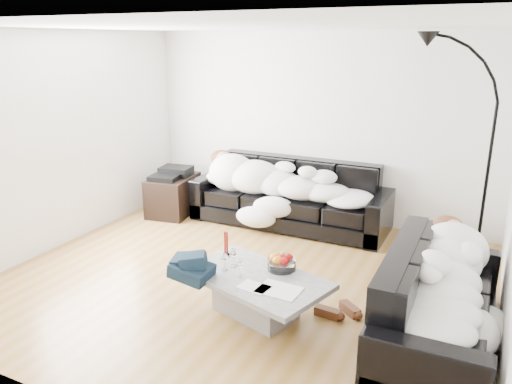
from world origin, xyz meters
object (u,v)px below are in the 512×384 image
at_px(sleeper_back, 288,180).
at_px(floor_lamp, 488,167).
at_px(wine_glass_a, 233,257).
at_px(stereo, 172,173).
at_px(sleeper_right, 443,275).
at_px(wine_glass_b, 224,262).
at_px(shoes, 338,310).
at_px(coffee_table, 255,295).
at_px(av_cabinet, 173,195).
at_px(sofa_back, 290,194).
at_px(candle_right, 227,244).
at_px(candle_left, 225,244).
at_px(wine_glass_c, 240,268).
at_px(fruit_bowl, 282,261).
at_px(sofa_right, 440,299).

height_order(sleeper_back, floor_lamp, floor_lamp).
height_order(wine_glass_a, stereo, stereo).
relative_size(sleeper_right, wine_glass_b, 10.15).
bearing_deg(shoes, stereo, 167.19).
relative_size(sleeper_back, sleeper_right, 1.32).
relative_size(coffee_table, wine_glass_a, 7.11).
distance_m(shoes, av_cabinet, 3.51).
relative_size(sofa_back, candle_right, 10.98).
distance_m(candle_right, shoes, 1.26).
bearing_deg(stereo, wine_glass_b, -55.22).
bearing_deg(candle_left, wine_glass_a, -43.68).
relative_size(sleeper_back, coffee_table, 1.71).
bearing_deg(wine_glass_c, sleeper_back, 101.83).
bearing_deg(floor_lamp, wine_glass_c, -146.63).
height_order(av_cabinet, stereo, stereo).
xyz_separation_m(sleeper_back, shoes, (1.34, -1.99, -0.60)).
bearing_deg(av_cabinet, candle_right, -51.64).
height_order(candle_right, floor_lamp, floor_lamp).
bearing_deg(fruit_bowl, candle_left, 176.01).
height_order(sleeper_right, floor_lamp, floor_lamp).
bearing_deg(candle_right, wine_glass_c, -47.04).
xyz_separation_m(sofa_right, floor_lamp, (0.21, 1.94, 0.72)).
height_order(sofa_right, wine_glass_c, sofa_right).
relative_size(coffee_table, wine_glass_c, 8.11).
bearing_deg(stereo, sofa_right, -34.24).
relative_size(candle_right, shoes, 0.59).
bearing_deg(fruit_bowl, wine_glass_c, -134.64).
xyz_separation_m(sleeper_right, fruit_bowl, (-1.43, -0.02, -0.16)).
relative_size(candle_left, shoes, 0.61).
bearing_deg(candle_left, candle_right, 31.03).
distance_m(wine_glass_a, wine_glass_b, 0.12).
relative_size(sleeper_back, wine_glass_b, 13.35).
xyz_separation_m(sleeper_right, wine_glass_b, (-1.90, -0.27, -0.16)).
bearing_deg(wine_glass_a, sleeper_back, 98.93).
distance_m(sofa_right, av_cabinet, 4.32).
height_order(sofa_back, wine_glass_c, sofa_back).
distance_m(fruit_bowl, wine_glass_c, 0.42).
distance_m(sleeper_back, candle_left, 2.03).
relative_size(coffee_table, stereo, 3.03).
xyz_separation_m(wine_glass_c, shoes, (0.84, 0.37, -0.42)).
relative_size(coffee_table, shoes, 3.21).
bearing_deg(candle_left, fruit_bowl, -3.99).
height_order(sofa_right, candle_right, sofa_right).
bearing_deg(shoes, wine_glass_b, -145.51).
relative_size(sleeper_back, wine_glass_a, 12.16).
bearing_deg(sofa_back, av_cabinet, -169.40).
distance_m(fruit_bowl, candle_right, 0.63).
xyz_separation_m(sleeper_back, floor_lamp, (2.43, -0.11, 0.48)).
bearing_deg(av_cabinet, sleeper_right, -33.28).
distance_m(wine_glass_c, floor_lamp, 3.04).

